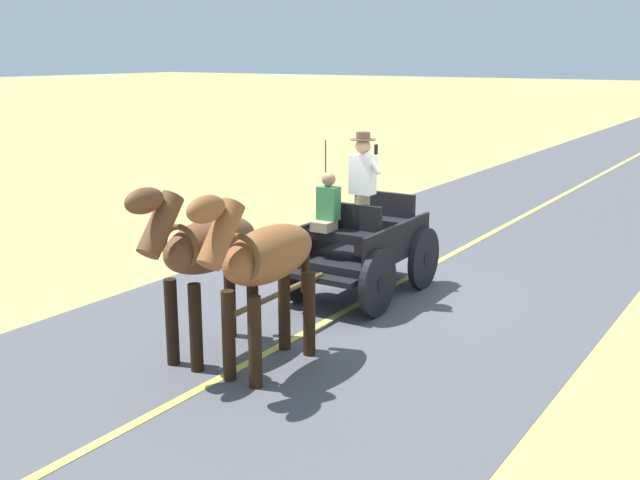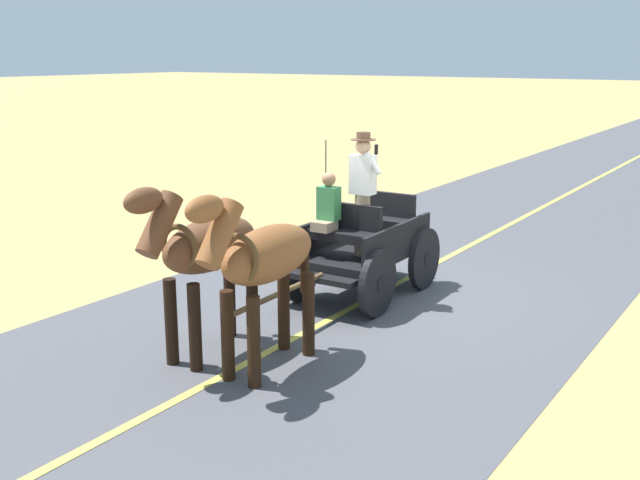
% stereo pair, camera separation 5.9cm
% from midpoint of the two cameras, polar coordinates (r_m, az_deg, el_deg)
% --- Properties ---
extents(ground_plane, '(200.00, 200.00, 0.00)m').
position_cam_midpoint_polar(ground_plane, '(11.76, 4.71, -3.97)').
color(ground_plane, tan).
extents(road_surface, '(6.64, 160.00, 0.01)m').
position_cam_midpoint_polar(road_surface, '(11.76, 4.71, -3.95)').
color(road_surface, '#4C4C51').
rests_on(road_surface, ground).
extents(road_centre_stripe, '(0.12, 160.00, 0.00)m').
position_cam_midpoint_polar(road_centre_stripe, '(11.76, 4.71, -3.93)').
color(road_centre_stripe, '#DBCC4C').
rests_on(road_centre_stripe, road_surface).
extents(horse_drawn_carriage, '(1.45, 4.51, 2.50)m').
position_cam_midpoint_polar(horse_drawn_carriage, '(11.39, 3.26, -0.27)').
color(horse_drawn_carriage, black).
rests_on(horse_drawn_carriage, ground).
extents(horse_near_side, '(0.59, 2.13, 2.21)m').
position_cam_midpoint_polar(horse_near_side, '(8.57, -4.11, -1.51)').
color(horse_near_side, brown).
rests_on(horse_near_side, ground).
extents(horse_off_side, '(0.60, 2.13, 2.21)m').
position_cam_midpoint_polar(horse_off_side, '(9.08, -8.42, -0.74)').
color(horse_off_side, brown).
rests_on(horse_off_side, ground).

